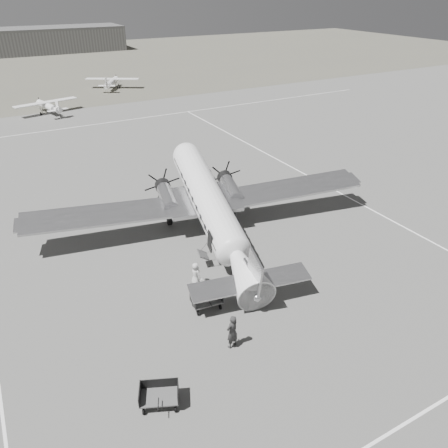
{
  "coord_description": "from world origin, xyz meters",
  "views": [
    {
      "loc": [
        -15.55,
        -21.22,
        17.18
      ],
      "look_at": [
        -2.39,
        2.57,
        2.2
      ],
      "focal_mm": 35.0,
      "sensor_mm": 36.0,
      "label": 1
    }
  ],
  "objects_px": {
    "hangar_main": "(46,40)",
    "baggage_cart_near": "(206,301)",
    "dc3_airliner": "(211,208)",
    "light_plane_left": "(48,107)",
    "passenger": "(196,274)",
    "light_plane_right": "(112,83)",
    "baggage_cart_far": "(159,396)",
    "ground_crew": "(232,332)",
    "ramp_agent": "(203,289)"
  },
  "relations": [
    {
      "from": "baggage_cart_far",
      "to": "passenger",
      "type": "relative_size",
      "value": 1.18
    },
    {
      "from": "light_plane_right",
      "to": "baggage_cart_far",
      "type": "relative_size",
      "value": 5.23
    },
    {
      "from": "ground_crew",
      "to": "passenger",
      "type": "bearing_deg",
      "value": -112.54
    },
    {
      "from": "hangar_main",
      "to": "baggage_cart_near",
      "type": "xyz_separation_m",
      "value": [
        -11.46,
        -122.62,
        -2.77
      ]
    },
    {
      "from": "baggage_cart_near",
      "to": "passenger",
      "type": "height_order",
      "value": "passenger"
    },
    {
      "from": "light_plane_right",
      "to": "passenger",
      "type": "xyz_separation_m",
      "value": [
        -12.74,
        -62.27,
        -0.22
      ]
    },
    {
      "from": "hangar_main",
      "to": "baggage_cart_far",
      "type": "height_order",
      "value": "hangar_main"
    },
    {
      "from": "hangar_main",
      "to": "ground_crew",
      "type": "xyz_separation_m",
      "value": [
        -11.71,
        -126.13,
        -2.27
      ]
    },
    {
      "from": "light_plane_right",
      "to": "baggage_cart_near",
      "type": "xyz_separation_m",
      "value": [
        -13.2,
        -64.7,
        -0.5
      ]
    },
    {
      "from": "ground_crew",
      "to": "baggage_cart_near",
      "type": "bearing_deg",
      "value": -109.82
    },
    {
      "from": "hangar_main",
      "to": "baggage_cart_far",
      "type": "relative_size",
      "value": 22.18
    },
    {
      "from": "hangar_main",
      "to": "ground_crew",
      "type": "height_order",
      "value": "hangar_main"
    },
    {
      "from": "light_plane_left",
      "to": "ramp_agent",
      "type": "bearing_deg",
      "value": -103.34
    },
    {
      "from": "baggage_cart_near",
      "to": "ground_crew",
      "type": "distance_m",
      "value": 3.56
    },
    {
      "from": "light_plane_right",
      "to": "baggage_cart_near",
      "type": "relative_size",
      "value": 5.31
    },
    {
      "from": "dc3_airliner",
      "to": "ground_crew",
      "type": "xyz_separation_m",
      "value": [
        -4.32,
        -10.7,
        -1.59
      ]
    },
    {
      "from": "light_plane_left",
      "to": "baggage_cart_near",
      "type": "height_order",
      "value": "light_plane_left"
    },
    {
      "from": "hangar_main",
      "to": "baggage_cart_near",
      "type": "relative_size",
      "value": 22.5
    },
    {
      "from": "baggage_cart_far",
      "to": "ground_crew",
      "type": "distance_m",
      "value": 5.08
    },
    {
      "from": "light_plane_left",
      "to": "ground_crew",
      "type": "xyz_separation_m",
      "value": [
        0.14,
        -55.21,
        0.04
      ]
    },
    {
      "from": "hangar_main",
      "to": "passenger",
      "type": "xyz_separation_m",
      "value": [
        -11.0,
        -120.18,
        -2.49
      ]
    },
    {
      "from": "hangar_main",
      "to": "ground_crew",
      "type": "bearing_deg",
      "value": -95.3
    },
    {
      "from": "baggage_cart_near",
      "to": "passenger",
      "type": "bearing_deg",
      "value": 85.83
    },
    {
      "from": "light_plane_right",
      "to": "passenger",
      "type": "relative_size",
      "value": 6.15
    },
    {
      "from": "baggage_cart_far",
      "to": "passenger",
      "type": "xyz_separation_m",
      "value": [
        5.5,
        7.56,
        0.27
      ]
    },
    {
      "from": "hangar_main",
      "to": "ground_crew",
      "type": "relative_size",
      "value": 20.36
    },
    {
      "from": "light_plane_left",
      "to": "passenger",
      "type": "bearing_deg",
      "value": -102.95
    },
    {
      "from": "hangar_main",
      "to": "light_plane_left",
      "type": "relative_size",
      "value": 4.41
    },
    {
      "from": "hangar_main",
      "to": "baggage_cart_near",
      "type": "height_order",
      "value": "hangar_main"
    },
    {
      "from": "dc3_airliner",
      "to": "light_plane_left",
      "type": "bearing_deg",
      "value": 106.4
    },
    {
      "from": "light_plane_left",
      "to": "passenger",
      "type": "relative_size",
      "value": 5.91
    },
    {
      "from": "light_plane_left",
      "to": "baggage_cart_far",
      "type": "bearing_deg",
      "value": -108.62
    },
    {
      "from": "light_plane_left",
      "to": "ground_crew",
      "type": "distance_m",
      "value": 55.21
    },
    {
      "from": "dc3_airliner",
      "to": "baggage_cart_near",
      "type": "relative_size",
      "value": 14.74
    },
    {
      "from": "light_plane_left",
      "to": "baggage_cart_far",
      "type": "height_order",
      "value": "light_plane_left"
    },
    {
      "from": "light_plane_right",
      "to": "baggage_cart_near",
      "type": "bearing_deg",
      "value": -71.08
    },
    {
      "from": "baggage_cart_near",
      "to": "ramp_agent",
      "type": "xyz_separation_m",
      "value": [
        0.14,
        0.74,
        0.29
      ]
    },
    {
      "from": "dc3_airliner",
      "to": "light_plane_left",
      "type": "xyz_separation_m",
      "value": [
        -4.46,
        44.51,
        -1.63
      ]
    },
    {
      "from": "ground_crew",
      "to": "passenger",
      "type": "height_order",
      "value": "ground_crew"
    },
    {
      "from": "baggage_cart_far",
      "to": "ground_crew",
      "type": "xyz_separation_m",
      "value": [
        4.79,
        1.61,
        0.5
      ]
    },
    {
      "from": "ramp_agent",
      "to": "passenger",
      "type": "xyz_separation_m",
      "value": [
        0.32,
        1.7,
        -0.02
      ]
    },
    {
      "from": "hangar_main",
      "to": "baggage_cart_far",
      "type": "bearing_deg",
      "value": -97.36
    },
    {
      "from": "ramp_agent",
      "to": "dc3_airliner",
      "type": "bearing_deg",
      "value": -9.24
    },
    {
      "from": "baggage_cart_far",
      "to": "light_plane_left",
      "type": "bearing_deg",
      "value": 108.93
    },
    {
      "from": "baggage_cart_far",
      "to": "ramp_agent",
      "type": "distance_m",
      "value": 7.83
    },
    {
      "from": "light_plane_left",
      "to": "passenger",
      "type": "xyz_separation_m",
      "value": [
        0.85,
        -49.26,
        -0.18
      ]
    },
    {
      "from": "hangar_main",
      "to": "light_plane_right",
      "type": "height_order",
      "value": "hangar_main"
    },
    {
      "from": "passenger",
      "to": "light_plane_right",
      "type": "bearing_deg",
      "value": -25.77
    },
    {
      "from": "hangar_main",
      "to": "ramp_agent",
      "type": "xyz_separation_m",
      "value": [
        -11.32,
        -121.88,
        -2.48
      ]
    },
    {
      "from": "light_plane_left",
      "to": "baggage_cart_far",
      "type": "xyz_separation_m",
      "value": [
        -4.65,
        -56.82,
        -0.45
      ]
    }
  ]
}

